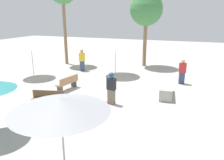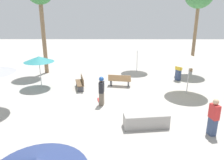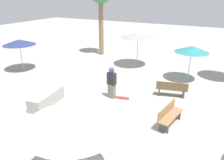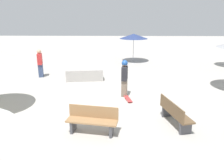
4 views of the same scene
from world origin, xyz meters
name	(u,v)px [view 2 (image 2 of 4)]	position (x,y,z in m)	size (l,w,h in m)	color
ground_plane	(116,100)	(0.00, 0.00, 0.00)	(60.00, 60.00, 0.00)	#ADA8A0
skater_main	(102,90)	(-0.64, 0.83, 0.90)	(0.47, 0.31, 1.67)	#726656
skateboard	(100,100)	(-0.14, 0.98, 0.06)	(0.82, 0.38, 0.07)	red
concrete_ledge	(146,120)	(-3.09, -1.33, 0.32)	(0.92, 2.12, 0.63)	#A8A39E
bench_near	(80,83)	(2.08, 2.42, 0.43)	(1.66, 0.81, 0.85)	#47474C
bench_far	(120,80)	(2.63, -0.28, 0.43)	(0.70, 1.65, 0.85)	#47474C
shade_umbrella_cream	(190,59)	(1.11, -4.55, 2.28)	(2.58, 2.58, 2.54)	#B7B7BC
shade_umbrella_white	(138,46)	(6.55, -1.90, 2.31)	(2.28, 2.28, 2.52)	#B7B7BC
shade_umbrella_teal	(39,59)	(2.45, 5.24, 1.99)	(2.03, 2.03, 2.18)	#B7B7BC
bystander_watching	(179,69)	(4.08, -4.82, 0.88)	(0.55, 0.48, 1.76)	#38476B
bystander_far	(214,117)	(-3.76, -4.06, 0.82)	(0.49, 0.34, 1.65)	#38476B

